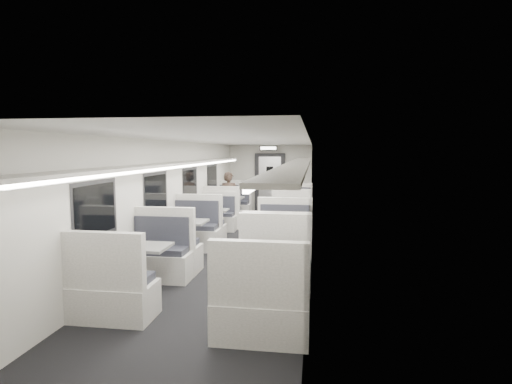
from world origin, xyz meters
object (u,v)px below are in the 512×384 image
(booth_right_a, at_px, (293,212))
(booth_right_d, at_px, (269,282))
(booth_left_b, at_px, (212,222))
(booth_left_c, at_px, (183,240))
(passenger, at_px, (229,199))
(booth_left_d, at_px, (139,270))
(exit_sign, at_px, (268,148))
(booth_right_c, at_px, (281,248))
(vestibule_door, at_px, (270,182))
(booth_left_a, at_px, (228,209))
(booth_right_b, at_px, (289,225))

(booth_right_a, height_order, booth_right_d, booth_right_d)
(booth_left_b, height_order, booth_left_c, booth_left_c)
(booth_left_c, xyz_separation_m, passenger, (0.13, 3.79, 0.38))
(booth_left_d, xyz_separation_m, exit_sign, (1.00, 8.36, 1.88))
(exit_sign, bearing_deg, booth_left_b, -104.01)
(booth_left_b, relative_size, booth_right_c, 0.86)
(vestibule_door, bearing_deg, booth_left_a, -111.75)
(booth_left_b, xyz_separation_m, vestibule_door, (1.00, 4.50, 0.69))
(booth_left_d, bearing_deg, passenger, 88.78)
(booth_left_c, distance_m, booth_right_c, 2.05)
(booth_right_c, distance_m, vestibule_door, 7.34)
(passenger, bearing_deg, exit_sign, 55.87)
(booth_left_b, distance_m, booth_right_b, 2.00)
(booth_left_b, height_order, vestibule_door, vestibule_door)
(exit_sign, bearing_deg, booth_left_d, -96.82)
(booth_left_c, xyz_separation_m, booth_right_b, (2.00, 2.19, -0.05))
(booth_left_c, relative_size, booth_right_d, 1.00)
(booth_right_c, height_order, exit_sign, exit_sign)
(booth_right_d, xyz_separation_m, exit_sign, (-1.00, 8.63, 1.88))
(exit_sign, bearing_deg, passenger, -109.29)
(booth_left_c, xyz_separation_m, booth_right_d, (2.00, -2.33, -0.00))
(booth_left_b, relative_size, vestibule_door, 0.94)
(booth_left_a, distance_m, vestibule_door, 2.77)
(booth_right_c, bearing_deg, booth_right_a, 90.00)
(booth_left_a, xyz_separation_m, booth_left_b, (0.00, -1.99, -0.05))
(booth_left_b, xyz_separation_m, booth_right_b, (2.00, -0.10, 0.00))
(booth_left_a, distance_m, booth_right_c, 5.14)
(booth_right_c, xyz_separation_m, vestibule_door, (-1.00, 7.24, 0.63))
(booth_left_a, relative_size, booth_left_b, 1.14)
(passenger, bearing_deg, booth_right_c, -81.04)
(vestibule_door, relative_size, exit_sign, 3.39)
(booth_right_c, xyz_separation_m, exit_sign, (-1.00, 6.75, 1.87))
(booth_left_a, xyz_separation_m, booth_left_d, (0.00, -6.34, -0.00))
(booth_right_b, bearing_deg, booth_right_c, -90.00)
(booth_right_a, height_order, booth_right_b, booth_right_a)
(booth_left_d, distance_m, vestibule_door, 8.93)
(booth_left_d, height_order, passenger, passenger)
(passenger, bearing_deg, vestibule_door, 58.84)
(booth_left_a, xyz_separation_m, booth_right_d, (2.00, -6.61, 0.00))
(vestibule_door, distance_m, exit_sign, 1.33)
(booth_left_c, height_order, booth_right_d, booth_left_c)
(booth_right_a, relative_size, booth_right_b, 1.10)
(vestibule_door, bearing_deg, booth_right_d, -83.74)
(booth_left_b, bearing_deg, exit_sign, 75.99)
(booth_left_c, xyz_separation_m, exit_sign, (1.00, 6.29, 1.87))
(booth_right_b, bearing_deg, booth_left_c, -132.44)
(booth_left_b, bearing_deg, booth_left_a, 90.00)
(booth_right_d, height_order, exit_sign, exit_sign)
(booth_left_d, xyz_separation_m, vestibule_door, (1.00, 8.85, 0.64))
(booth_left_b, height_order, booth_right_a, booth_right_a)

